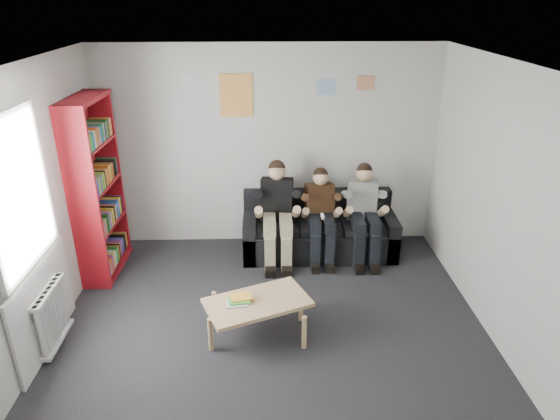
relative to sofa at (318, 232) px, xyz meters
name	(u,v)px	position (x,y,z in m)	size (l,w,h in m)	color
room_shell	(271,230)	(-0.67, -2.12, 1.07)	(5.00, 5.00, 5.00)	black
sofa	(318,232)	(0.00, 0.00, 0.00)	(2.02, 0.83, 0.78)	black
bookshelf	(98,189)	(-2.72, -0.40, 0.82)	(0.33, 0.99, 2.20)	maroon
coffee_table	(257,305)	(-0.81, -1.81, 0.08)	(1.02, 0.56, 0.41)	tan
game_cases	(239,300)	(-0.99, -1.82, 0.15)	(0.25, 0.22, 0.05)	silver
person_left	(277,214)	(-0.56, -0.19, 0.36)	(0.42, 0.89, 1.31)	black
person_middle	(321,216)	(0.00, -0.19, 0.32)	(0.36, 0.78, 1.20)	#442F16
person_right	(364,214)	(0.56, -0.19, 0.34)	(0.39, 0.83, 1.26)	white
radiator	(53,316)	(-2.82, -1.92, 0.07)	(0.10, 0.64, 0.60)	silver
window	(31,255)	(-2.89, -1.92, 0.75)	(0.05, 1.30, 2.36)	white
poster_large	(236,96)	(-1.07, 0.37, 1.77)	(0.42, 0.01, 0.55)	#E4C250
poster_blue	(327,87)	(0.08, 0.37, 1.87)	(0.25, 0.01, 0.20)	#3C8BCD
poster_pink	(366,83)	(0.58, 0.37, 1.92)	(0.22, 0.01, 0.18)	#C53D72
poster_sign	(188,80)	(-1.67, 0.37, 1.97)	(0.20, 0.01, 0.14)	silver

